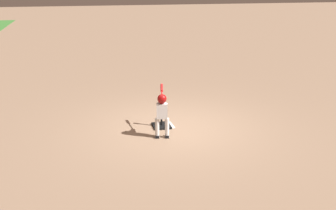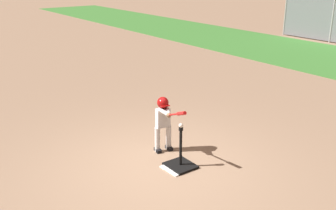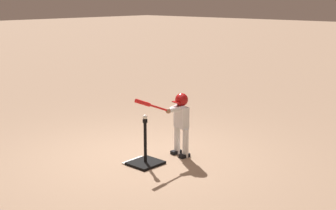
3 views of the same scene
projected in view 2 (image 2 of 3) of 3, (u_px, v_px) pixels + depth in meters
name	position (u px, v px, depth m)	size (l,w,h in m)	color
ground_plane	(160.00, 168.00, 6.69)	(90.00, 90.00, 0.00)	#93755B
home_plate	(177.00, 168.00, 6.69)	(0.44, 0.44, 0.02)	white
batting_tee	(180.00, 162.00, 6.72)	(0.48, 0.44, 0.73)	black
batter_child	(164.00, 118.00, 7.10)	(0.97, 0.37, 1.07)	silver
baseball	(181.00, 125.00, 6.49)	(0.07, 0.07, 0.07)	white
bleachers_far_right	(336.00, 26.00, 19.55)	(2.90, 1.68, 0.96)	#93969E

